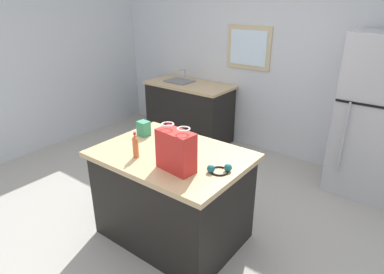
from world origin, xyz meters
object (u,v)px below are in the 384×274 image
at_px(kitchen_island, 173,195).
at_px(refrigerator, 373,118).
at_px(shopping_bag, 176,151).
at_px(small_box, 144,128).
at_px(ear_defenders, 219,169).
at_px(bottle, 135,146).

bearing_deg(kitchen_island, refrigerator, 57.94).
distance_m(refrigerator, shopping_bag, 2.41).
xyz_separation_m(refrigerator, small_box, (-1.72, -1.84, 0.04)).
xyz_separation_m(kitchen_island, small_box, (-0.48, 0.14, 0.51)).
distance_m(kitchen_island, shopping_bag, 0.68).
relative_size(refrigerator, ear_defenders, 8.59).
bearing_deg(shopping_bag, kitchen_island, 137.91).
distance_m(refrigerator, ear_defenders, 2.14).
relative_size(bottle, ear_defenders, 1.09).
height_order(kitchen_island, shopping_bag, shopping_bag).
bearing_deg(refrigerator, kitchen_island, -122.06).
relative_size(shopping_bag, ear_defenders, 1.76).
bearing_deg(small_box, kitchen_island, -16.52).
relative_size(shopping_bag, bottle, 1.62).
distance_m(small_box, ear_defenders, 1.01).
bearing_deg(kitchen_island, bottle, -127.23).
relative_size(kitchen_island, shopping_bag, 3.56).
xyz_separation_m(kitchen_island, ear_defenders, (0.52, -0.03, 0.46)).
distance_m(shopping_bag, small_box, 0.79).
bearing_deg(bottle, small_box, 126.95).
bearing_deg(small_box, refrigerator, 46.99).
height_order(kitchen_island, refrigerator, refrigerator).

